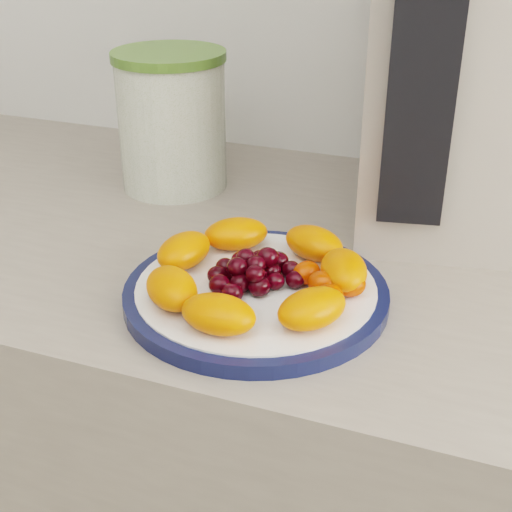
% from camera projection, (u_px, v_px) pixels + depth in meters
% --- Properties ---
extents(plate_rim, '(0.26, 0.26, 0.01)m').
position_uv_depth(plate_rim, '(256.00, 294.00, 0.71)').
color(plate_rim, '#10173D').
rests_on(plate_rim, counter).
extents(plate_face, '(0.24, 0.24, 0.02)m').
position_uv_depth(plate_face, '(256.00, 293.00, 0.71)').
color(plate_face, white).
rests_on(plate_face, counter).
extents(canister, '(0.16, 0.16, 0.17)m').
position_uv_depth(canister, '(172.00, 125.00, 0.95)').
color(canister, '#475E12').
rests_on(canister, counter).
extents(canister_lid, '(0.17, 0.17, 0.01)m').
position_uv_depth(canister_lid, '(168.00, 56.00, 0.91)').
color(canister_lid, '#4C7328').
rests_on(canister_lid, canister).
extents(appliance_body, '(0.27, 0.34, 0.38)m').
position_uv_depth(appliance_body, '(466.00, 58.00, 0.82)').
color(appliance_body, '#A2988B').
rests_on(appliance_body, counter).
extents(appliance_panel, '(0.07, 0.03, 0.29)m').
position_uv_depth(appliance_panel, '(422.00, 85.00, 0.69)').
color(appliance_panel, black).
rests_on(appliance_panel, appliance_body).
extents(fruit_plate, '(0.23, 0.22, 0.03)m').
position_uv_depth(fruit_plate, '(259.00, 272.00, 0.70)').
color(fruit_plate, '#F35100').
rests_on(fruit_plate, plate_face).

